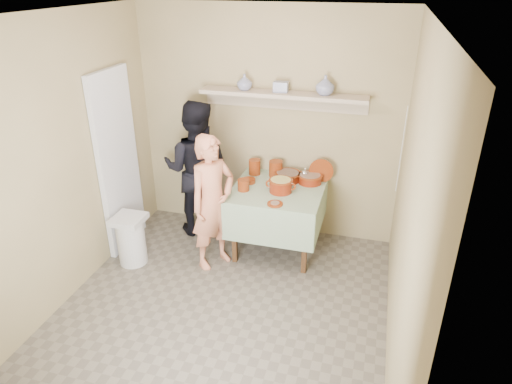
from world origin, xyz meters
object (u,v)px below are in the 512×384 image
(person_cook, at_px, (213,203))
(person_helper, at_px, (197,169))
(serving_table, at_px, (278,198))
(cazuela_rice, at_px, (281,184))
(trash_bin, at_px, (131,239))

(person_cook, bearing_deg, person_helper, 67.97)
(person_cook, relative_size, serving_table, 1.50)
(serving_table, height_order, cazuela_rice, cazuela_rice)
(person_cook, bearing_deg, trash_bin, 138.25)
(serving_table, distance_m, trash_bin, 1.64)
(trash_bin, bearing_deg, cazuela_rice, 22.30)
(serving_table, relative_size, trash_bin, 1.74)
(cazuela_rice, xyz_separation_m, trash_bin, (-1.49, -0.61, -0.56))
(person_helper, xyz_separation_m, serving_table, (1.01, -0.15, -0.17))
(person_cook, height_order, person_helper, person_helper)
(trash_bin, bearing_deg, serving_table, 25.48)
(serving_table, bearing_deg, person_helper, 171.28)
(person_cook, xyz_separation_m, trash_bin, (-0.86, -0.23, -0.45))
(serving_table, bearing_deg, trash_bin, -154.52)
(person_helper, bearing_deg, person_cook, 118.07)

